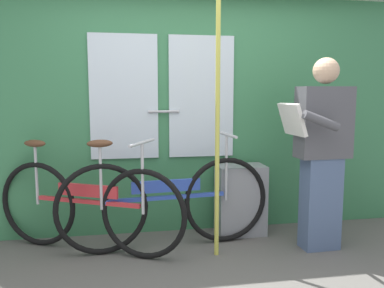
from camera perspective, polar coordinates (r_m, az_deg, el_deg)
name	(u,v)px	position (r m, az deg, el deg)	size (l,w,h in m)	color
train_door_wall	(184,108)	(3.71, -1.18, 5.15)	(4.34, 0.28, 2.21)	#387A4C
bicycle_near_door	(166,202)	(3.36, -3.79, -8.23)	(1.79, 0.44, 0.96)	black
bicycle_leaning_behind	(87,206)	(3.39, -14.68, -8.54)	(1.53, 0.82, 0.93)	black
passenger_reading_newspaper	(321,150)	(3.43, 17.96, -0.87)	(0.56, 0.47, 1.57)	slate
trash_bin_by_wall	(240,200)	(3.74, 6.91, -7.86)	(0.43, 0.28, 0.64)	gray
handrail_pole	(217,120)	(3.10, 3.65, 3.38)	(0.04, 0.04, 2.17)	#C6C14C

